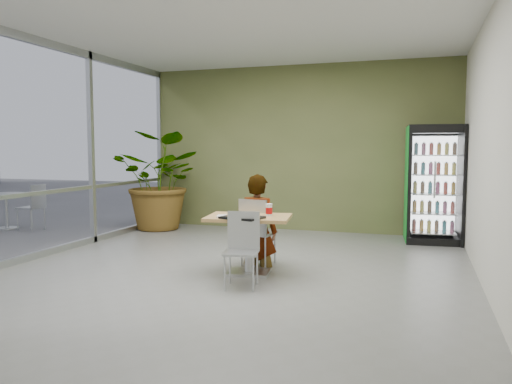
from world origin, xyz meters
TOP-DOWN VIEW (x-y plane):
  - ground at (0.00, 0.00)m, footprint 7.00×7.00m
  - room_envelope at (0.00, 0.00)m, footprint 6.00×7.00m
  - storefront_frame at (-3.00, 0.00)m, footprint 0.10×7.00m
  - dining_table at (0.24, -0.07)m, footprint 1.13×0.87m
  - chair_far at (0.18, 0.39)m, footprint 0.45×0.45m
  - chair_near at (0.34, -0.58)m, footprint 0.45×0.45m
  - seated_woman at (0.19, 0.43)m, footprint 0.61×0.43m
  - pizza_plate at (0.23, -0.02)m, footprint 0.26×0.21m
  - soda_cup at (0.49, 0.00)m, footprint 0.09×0.09m
  - napkin_stack at (-0.02, -0.27)m, footprint 0.20×0.20m
  - cafeteria_tray at (0.24, -0.32)m, footprint 0.54×0.44m
  - beverage_fridge at (2.51, 2.95)m, footprint 0.97×0.77m
  - potted_plant at (-2.55, 2.76)m, footprint 1.74×1.51m

SIDE VIEW (x-z plane):
  - ground at x=0.00m, z-range 0.00..0.00m
  - seated_woman at x=0.19m, z-range -0.30..1.25m
  - chair_near at x=0.34m, z-range 0.07..0.94m
  - dining_table at x=0.24m, z-range 0.16..0.91m
  - chair_far at x=0.18m, z-range 0.08..1.00m
  - napkin_stack at x=-0.02m, z-range 0.75..0.77m
  - cafeteria_tray at x=0.24m, z-range 0.75..0.78m
  - pizza_plate at x=0.23m, z-range 0.75..0.78m
  - soda_cup at x=0.49m, z-range 0.75..0.90m
  - potted_plant at x=-2.55m, z-range 0.00..1.92m
  - beverage_fridge at x=2.51m, z-range 0.00..1.99m
  - room_envelope at x=0.00m, z-range 0.00..3.20m
  - storefront_frame at x=-3.00m, z-range 0.00..3.20m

